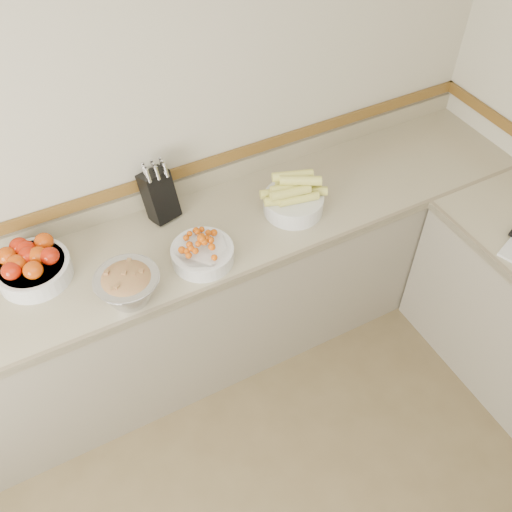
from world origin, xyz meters
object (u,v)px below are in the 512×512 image
knife_block (159,194)px  cherry_tomato_bowl (202,252)px  tomato_bowl (31,265)px  rhubarb_bowl (128,285)px  corn_bowl (294,198)px

knife_block → cherry_tomato_bowl: 0.39m
knife_block → tomato_bowl: knife_block is taller
knife_block → tomato_bowl: size_ratio=0.99×
knife_block → cherry_tomato_bowl: bearing=-81.7°
tomato_bowl → cherry_tomato_bowl: bearing=-20.2°
rhubarb_bowl → cherry_tomato_bowl: bearing=8.7°
knife_block → rhubarb_bowl: bearing=-126.2°
knife_block → rhubarb_bowl: knife_block is taller
tomato_bowl → cherry_tomato_bowl: same height
tomato_bowl → knife_block: bearing=9.9°
knife_block → rhubarb_bowl: 0.54m
corn_bowl → rhubarb_bowl: bearing=-170.4°
tomato_bowl → corn_bowl: (1.24, -0.16, 0.00)m
cherry_tomato_bowl → corn_bowl: corn_bowl is taller
corn_bowl → rhubarb_bowl: (-0.91, -0.15, 0.00)m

